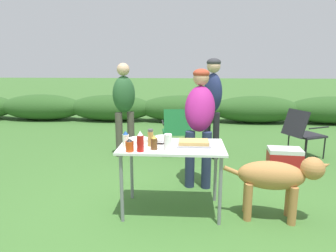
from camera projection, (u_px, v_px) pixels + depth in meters
name	position (u px, v px, depth m)	size (l,w,h in m)	color
ground_plane	(172.00, 210.00, 3.30)	(60.00, 60.00, 0.00)	#3D6B2D
shrub_hedge	(182.00, 109.00, 8.26)	(14.40, 0.90, 0.73)	#2D5623
folding_table	(172.00, 152.00, 3.17)	(1.10, 0.64, 0.74)	white
food_tray	(194.00, 143.00, 3.14)	(0.35, 0.23, 0.06)	#9E9EA3
plate_stack	(138.00, 140.00, 3.26)	(0.23, 0.23, 0.04)	white
mixing_bowl	(162.00, 139.00, 3.25)	(0.20, 0.20, 0.09)	silver
paper_cup_stack	(168.00, 142.00, 2.97)	(0.08, 0.08, 0.16)	white
mayo_bottle	(126.00, 139.00, 3.08)	(0.07, 0.07, 0.17)	silver
hot_sauce_bottle	(130.00, 145.00, 2.92)	(0.08, 0.08, 0.13)	#CC4214
ketchup_bottle	(140.00, 142.00, 2.91)	(0.07, 0.07, 0.21)	red
spice_jar	(151.00, 138.00, 3.11)	(0.06, 0.06, 0.18)	#B2893D
beer_bottle	(154.00, 143.00, 2.99)	(0.07, 0.07, 0.15)	brown
standing_person_with_beanie	(200.00, 115.00, 3.83)	(0.44, 0.52, 1.52)	#232D4C
standing_person_in_gray_fleece	(213.00, 96.00, 4.92)	(0.41, 0.40, 1.67)	black
standing_person_in_dark_puffer	(124.00, 102.00, 5.07)	(0.47, 0.43, 1.60)	#4C473D
dog	(277.00, 177.00, 3.04)	(1.05, 0.38, 0.69)	#B27A42
camp_chair_green_behind_table	(302.00, 131.00, 5.06)	(0.73, 0.67, 0.83)	#232328
camp_chair_near_hedge	(176.00, 129.00, 5.22)	(0.55, 0.65, 0.83)	#19602D
cooler_box	(284.00, 159.00, 4.51)	(0.51, 0.36, 0.34)	#B21E1E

